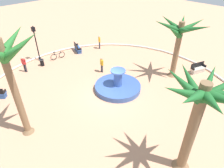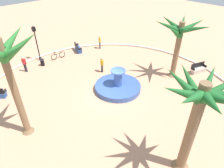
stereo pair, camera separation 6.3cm
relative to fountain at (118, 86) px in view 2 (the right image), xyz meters
The scene contains 14 objects.
ground_plane 1.24m from the fountain, ahead, with size 80.00×80.00×0.00m, color tan.
plaza_curb 1.22m from the fountain, ahead, with size 21.92×21.92×0.20m, color silver.
fountain is the anchor object (origin of this frame).
palm_tree_near_fountain 9.28m from the fountain, 69.95° to the left, with size 3.92×3.94×5.93m.
palm_tree_by_curb 6.98m from the fountain, 159.53° to the left, with size 4.45×4.73×5.50m.
palm_tree_mid_plaza 9.34m from the fountain, ahead, with size 4.06×4.15×6.83m.
bench_east 8.55m from the fountain, 155.81° to the left, with size 1.67×1.03×1.00m.
bench_southeast 9.11m from the fountain, 103.77° to the right, with size 1.03×1.67×1.00m.
lamppost 10.38m from the fountain, 77.42° to the right, with size 0.32×0.32×3.88m.
trash_bin 8.98m from the fountain, 72.92° to the right, with size 0.46×0.46×0.73m.
bicycle_red_frame 8.86m from the fountain, 86.17° to the right, with size 1.72×0.44×0.94m.
person_cyclist_helmet 9.66m from the fountain, 62.45° to the right, with size 0.33×0.48×1.66m.
person_cyclist_photo 3.41m from the fountain, 107.51° to the right, with size 0.29×0.51×1.59m.
person_pedestrian_stroll 9.03m from the fountain, 121.05° to the right, with size 0.35×0.47×1.67m.
Camera 2 is at (9.05, 9.71, 10.13)m, focal length 31.82 mm.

